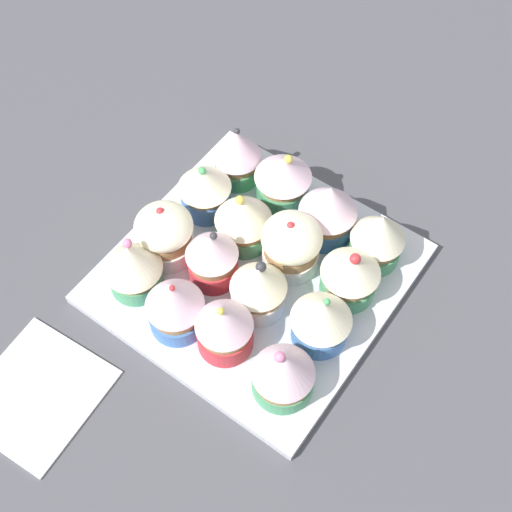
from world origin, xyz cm
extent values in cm
cube|color=#4C4C51|center=(0.00, 0.00, -1.50)|extent=(180.00, 180.00, 3.00)
cube|color=silver|center=(0.00, 0.00, 0.60)|extent=(29.24, 29.24, 1.20)
cylinder|color=#4C9E6B|center=(-9.26, -9.90, 2.33)|extent=(6.11, 6.11, 2.26)
cylinder|color=#AD7F51|center=(-9.26, -9.90, 3.99)|extent=(5.85, 5.85, 1.06)
cone|color=silver|center=(-9.26, -9.90, 6.45)|extent=(6.18, 6.18, 3.87)
sphere|color=pink|center=(-9.54, -9.55, 8.23)|extent=(1.08, 1.08, 1.08)
cylinder|color=#477AC6|center=(-2.53, -9.78, 2.47)|extent=(5.76, 5.76, 2.53)
cylinder|color=#AD7F51|center=(-2.53, -9.78, 4.30)|extent=(5.23, 5.23, 1.14)
cone|color=#F4EDC6|center=(-2.53, -9.78, 6.46)|extent=(6.26, 6.26, 3.18)
sphere|color=#4CB266|center=(-2.12, -9.87, 7.94)|extent=(0.69, 0.69, 0.69)
cylinder|color=#4C9E6B|center=(3.70, -9.34, 2.32)|extent=(5.92, 5.92, 2.24)
cylinder|color=#AD7F51|center=(3.70, -9.34, 4.22)|extent=(5.28, 5.28, 1.56)
cone|color=#F4EDC6|center=(3.70, -9.34, 6.45)|extent=(6.28, 6.28, 2.90)
sphere|color=red|center=(3.70, -9.49, 7.73)|extent=(1.17, 1.17, 1.17)
cylinder|color=#4C9E6B|center=(9.10, -9.42, 2.32)|extent=(5.59, 5.59, 2.24)
cylinder|color=#AD7F51|center=(9.10, -9.42, 4.12)|extent=(5.09, 5.09, 1.37)
cone|color=#F4EDC6|center=(9.10, -9.42, 6.71)|extent=(5.93, 5.93, 3.81)
cylinder|color=#D1333D|center=(-8.79, -2.50, 2.59)|extent=(5.76, 5.76, 2.78)
cylinder|color=#AD7F51|center=(-8.79, -2.50, 4.57)|extent=(5.36, 5.36, 1.18)
cone|color=silver|center=(-8.79, -2.50, 7.02)|extent=(5.84, 5.84, 3.72)
sphere|color=#EAD64C|center=(-9.20, -2.55, 8.77)|extent=(0.76, 0.76, 0.76)
cylinder|color=white|center=(-3.17, -2.60, 2.50)|extent=(5.78, 5.78, 2.61)
cylinder|color=#AD7F51|center=(-3.17, -2.60, 4.33)|extent=(5.38, 5.38, 1.05)
cone|color=#F4EDC6|center=(-3.17, -2.60, 6.50)|extent=(5.94, 5.94, 3.28)
sphere|color=#333338|center=(-2.65, -2.52, 7.97)|extent=(1.09, 1.09, 1.09)
cylinder|color=white|center=(3.04, -2.40, 2.36)|extent=(6.17, 6.17, 2.33)
cylinder|color=#AD7F51|center=(3.04, -2.40, 4.20)|extent=(5.80, 5.80, 1.34)
ellipsoid|color=#F4EDC6|center=(3.04, -2.40, 6.14)|extent=(6.52, 6.52, 4.24)
sphere|color=red|center=(3.03, -2.17, 8.13)|extent=(0.86, 0.86, 0.86)
cylinder|color=#477AC6|center=(8.66, -3.36, 2.56)|extent=(5.91, 5.91, 2.72)
cylinder|color=#AD7F51|center=(8.66, -3.36, 4.64)|extent=(5.64, 5.64, 1.44)
cone|color=silver|center=(8.66, -3.36, 7.34)|extent=(6.43, 6.43, 3.95)
cylinder|color=#477AC6|center=(-9.87, 2.86, 2.39)|extent=(5.85, 5.85, 2.37)
cylinder|color=#AD7F51|center=(-9.87, 2.86, 4.36)|extent=(5.28, 5.28, 1.57)
cone|color=silver|center=(-9.87, 2.86, 7.12)|extent=(6.04, 6.04, 3.96)
sphere|color=red|center=(-10.01, 2.57, 9.01)|extent=(0.62, 0.62, 0.62)
cylinder|color=#D1333D|center=(-3.11, 3.42, 2.59)|extent=(5.40, 5.40, 2.78)
cylinder|color=#AD7F51|center=(-3.11, 3.42, 4.70)|extent=(4.98, 4.98, 1.44)
cone|color=silver|center=(-3.11, 3.42, 6.89)|extent=(5.61, 5.61, 2.95)
sphere|color=#333338|center=(-2.61, 3.39, 8.24)|extent=(0.80, 0.80, 0.80)
cylinder|color=#4C9E6B|center=(2.71, 3.64, 2.43)|extent=(6.03, 6.03, 2.45)
cylinder|color=#AD7F51|center=(2.71, 3.64, 4.21)|extent=(5.66, 5.66, 1.13)
cone|color=#F4EDC6|center=(2.71, 3.64, 6.78)|extent=(6.34, 6.34, 4.00)
sphere|color=#EAD64C|center=(2.32, 3.73, 8.63)|extent=(0.98, 0.98, 0.98)
cylinder|color=#4C9E6B|center=(9.79, 3.32, 2.58)|extent=(6.00, 6.00, 2.76)
cylinder|color=#AD7F51|center=(9.79, 3.32, 4.60)|extent=(5.45, 5.45, 1.27)
cone|color=silver|center=(9.79, 3.32, 6.66)|extent=(6.53, 6.53, 2.84)
sphere|color=#EAD64C|center=(10.27, 3.07, 7.93)|extent=(1.00, 1.00, 1.00)
cylinder|color=#4C9E6B|center=(-8.85, 9.41, 2.30)|extent=(5.73, 5.73, 2.21)
cylinder|color=#AD7F51|center=(-8.85, 9.41, 3.96)|extent=(5.30, 5.30, 1.11)
cone|color=#F4EDC6|center=(-8.85, 9.41, 6.40)|extent=(6.28, 6.28, 3.76)
sphere|color=pink|center=(-8.32, 9.89, 8.12)|extent=(0.99, 0.99, 0.99)
cylinder|color=white|center=(-3.70, 9.34, 2.43)|extent=(6.04, 6.04, 2.46)
cylinder|color=#AD7F51|center=(-3.70, 9.34, 4.33)|extent=(5.58, 5.58, 1.35)
ellipsoid|color=#F4EDC6|center=(-3.70, 9.34, 6.14)|extent=(6.31, 6.31, 3.78)
sphere|color=red|center=(-3.28, 9.90, 7.90)|extent=(0.84, 0.84, 0.84)
cylinder|color=#477AC6|center=(3.60, 9.67, 2.60)|extent=(5.66, 5.66, 2.79)
cylinder|color=#AD7F51|center=(3.60, 9.67, 4.50)|extent=(5.07, 5.07, 1.02)
cone|color=#F4EDC6|center=(3.60, 9.67, 6.46)|extent=(6.03, 6.03, 2.91)
sphere|color=#4CB266|center=(3.57, 9.73, 7.78)|extent=(0.89, 0.89, 0.89)
cylinder|color=#4C9E6B|center=(9.39, 9.47, 2.37)|extent=(5.22, 5.22, 2.34)
cylinder|color=#AD7F51|center=(9.39, 9.47, 4.24)|extent=(4.76, 4.76, 1.41)
cone|color=silver|center=(9.39, 9.47, 6.93)|extent=(5.74, 5.74, 3.96)
sphere|color=#333338|center=(9.61, 9.55, 8.80)|extent=(0.71, 0.71, 0.71)
cube|color=white|center=(-23.96, 9.73, 0.30)|extent=(13.47, 12.69, 0.60)
camera|label=1|loc=(-31.17, -22.51, 65.56)|focal=48.13mm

